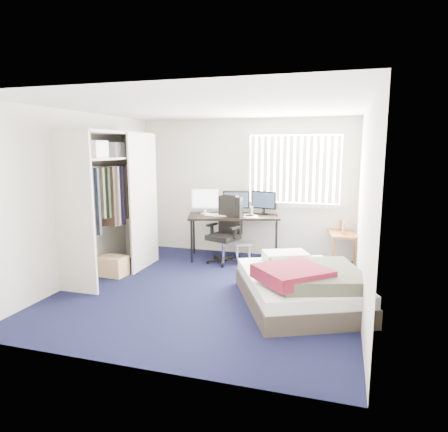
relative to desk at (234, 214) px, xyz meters
name	(u,v)px	position (x,y,z in m)	size (l,w,h in m)	color
ground	(209,290)	(0.13, -1.75, -0.81)	(4.20, 4.20, 0.00)	black
room_shell	(209,183)	(0.13, -1.75, 0.70)	(4.20, 4.20, 4.20)	silver
window_assembly	(294,169)	(1.03, 0.29, 0.79)	(1.72, 0.09, 1.32)	white
closet	(111,189)	(-1.54, -1.49, 0.54)	(0.64, 1.84, 2.22)	beige
desk	(234,214)	(0.00, 0.00, 0.00)	(1.74, 1.18, 1.24)	black
office_chair	(226,237)	(-0.05, -0.33, -0.36)	(0.70, 0.70, 1.17)	black
footstool	(243,246)	(0.16, 0.10, -0.62)	(0.36, 0.32, 0.25)	white
nightstand	(341,235)	(1.88, 0.08, -0.30)	(0.53, 0.89, 0.75)	brown
bed	(301,285)	(1.41, -1.92, -0.55)	(1.93, 2.15, 0.59)	#3A312A
pine_box	(113,266)	(-1.52, -1.57, -0.65)	(0.41, 0.31, 0.31)	tan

